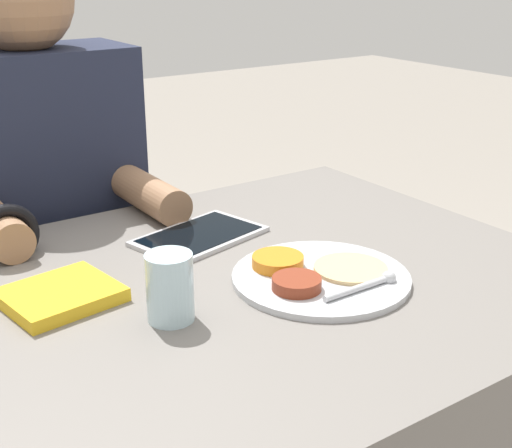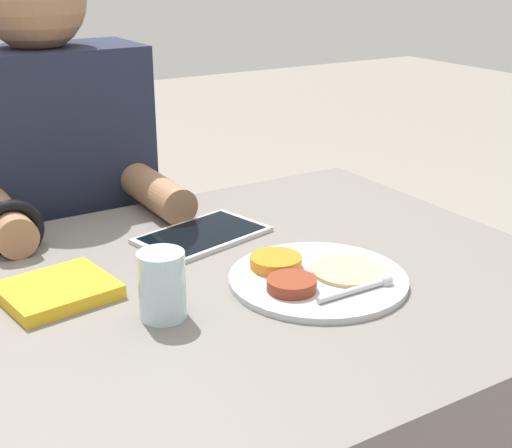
# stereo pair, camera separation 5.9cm
# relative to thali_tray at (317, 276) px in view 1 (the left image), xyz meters

# --- Properties ---
(thali_tray) EXTENTS (0.27, 0.27, 0.03)m
(thali_tray) POSITION_rel_thali_tray_xyz_m (0.00, 0.00, 0.00)
(thali_tray) COLOR #B7BABF
(thali_tray) RESTS_ON dining_table
(red_notebook) EXTENTS (0.17, 0.15, 0.02)m
(red_notebook) POSITION_rel_thali_tray_xyz_m (-0.35, 0.16, -0.00)
(red_notebook) COLOR silver
(red_notebook) RESTS_ON dining_table
(tablet_device) EXTENTS (0.25, 0.19, 0.01)m
(tablet_device) POSITION_rel_thali_tray_xyz_m (-0.06, 0.25, -0.00)
(tablet_device) COLOR #B7B7BC
(tablet_device) RESTS_ON dining_table
(person_diner) EXTENTS (0.40, 0.42, 1.25)m
(person_diner) POSITION_rel_thali_tray_xyz_m (-0.21, 0.62, -0.18)
(person_diner) COLOR black
(person_diner) RESTS_ON ground_plane
(drinking_glass) EXTENTS (0.07, 0.07, 0.10)m
(drinking_glass) POSITION_rel_thali_tray_xyz_m (-0.24, 0.02, 0.04)
(drinking_glass) COLOR silver
(drinking_glass) RESTS_ON dining_table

